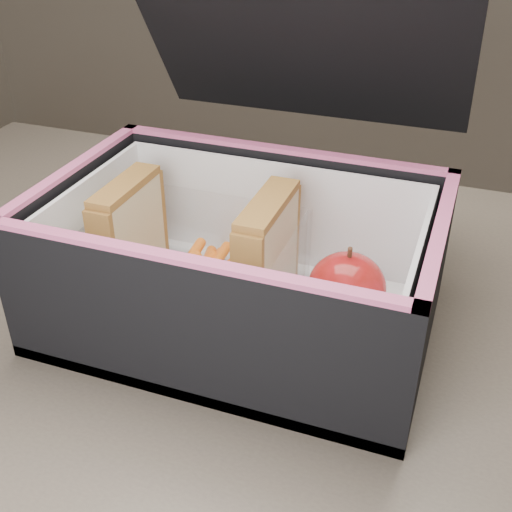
{
  "coord_description": "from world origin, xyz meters",
  "views": [
    {
      "loc": [
        0.09,
        -0.37,
        1.1
      ],
      "look_at": [
        -0.07,
        0.06,
        0.81
      ],
      "focal_mm": 45.0,
      "sensor_mm": 36.0,
      "label": 1
    }
  ],
  "objects": [
    {
      "name": "paper_napkin",
      "position": [
        0.01,
        0.05,
        0.77
      ],
      "size": [
        0.08,
        0.09,
        0.01
      ],
      "primitive_type": "cube",
      "rotation": [
        0.0,
        0.0,
        0.01
      ],
      "color": "white",
      "rests_on": "lunch_bag"
    },
    {
      "name": "sandwich_right",
      "position": [
        -0.06,
        0.05,
        0.82
      ],
      "size": [
        0.03,
        0.09,
        0.1
      ],
      "color": "beige",
      "rests_on": "plastic_tub"
    },
    {
      "name": "lunch_bag",
      "position": [
        -0.08,
        0.05,
        0.82
      ],
      "size": [
        0.32,
        0.33,
        0.29
      ],
      "color": "black",
      "rests_on": "kitchen_table"
    },
    {
      "name": "carrot_sticks",
      "position": [
        -0.12,
        0.06,
        0.78
      ],
      "size": [
        0.04,
        0.14,
        0.03
      ],
      "color": "#FF591F",
      "rests_on": "plastic_tub"
    },
    {
      "name": "sandwich_left",
      "position": [
        -0.19,
        0.05,
        0.82
      ],
      "size": [
        0.02,
        0.09,
        0.1
      ],
      "color": "beige",
      "rests_on": "plastic_tub"
    },
    {
      "name": "red_apple",
      "position": [
        0.01,
        0.05,
        0.8
      ],
      "size": [
        0.07,
        0.07,
        0.07
      ],
      "rotation": [
        0.0,
        0.0,
        0.13
      ],
      "color": "maroon",
      "rests_on": "paper_napkin"
    },
    {
      "name": "kitchen_table",
      "position": [
        0.0,
        0.0,
        0.66
      ],
      "size": [
        1.2,
        0.8,
        0.75
      ],
      "color": "brown",
      "rests_on": "ground"
    },
    {
      "name": "plastic_tub",
      "position": [
        -0.12,
        0.05,
        0.8
      ],
      "size": [
        0.17,
        0.12,
        0.07
      ],
      "primitive_type": null,
      "color": "white",
      "rests_on": "lunch_bag"
    }
  ]
}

